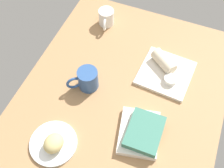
{
  "coord_description": "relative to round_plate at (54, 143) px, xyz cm",
  "views": [
    {
      "loc": [
        60.28,
        18.91,
        109.83
      ],
      "look_at": [
        -0.45,
        -5.48,
        7.0
      ],
      "focal_mm": 43.26,
      "sensor_mm": 36.0,
      "label": 1
    }
  ],
  "objects": [
    {
      "name": "sauce_cup",
      "position": [
        -46.12,
        35.81,
        2.33
      ],
      "size": [
        5.94,
        5.94,
        2.68
      ],
      "color": "silver",
      "rests_on": "square_plate"
    },
    {
      "name": "breakfast_wrap",
      "position": [
        -53.91,
        30.22,
        3.83
      ],
      "size": [
        12.27,
        13.82,
        5.87
      ],
      "primitive_type": "cylinder",
      "rotation": [
        1.57,
        0.0,
        5.66
      ],
      "color": "beige",
      "rests_on": "square_plate"
    },
    {
      "name": "dining_table",
      "position": [
        -33.48,
        17.42,
        -2.7
      ],
      "size": [
        110.0,
        90.0,
        4.0
      ],
      "primitive_type": "cube",
      "color": "#9E754C",
      "rests_on": "ground"
    },
    {
      "name": "scone_pastry",
      "position": [
        0.94,
        1.36,
        3.79
      ],
      "size": [
        9.77,
        8.82,
        6.18
      ],
      "primitive_type": "ellipsoid",
      "rotation": [
        0.0,
        0.0,
        2.98
      ],
      "color": "tan",
      "rests_on": "round_plate"
    },
    {
      "name": "book_stack",
      "position": [
        -16.88,
        31.68,
        2.17
      ],
      "size": [
        23.33,
        19.85,
        6.25
      ],
      "color": "silver",
      "rests_on": "dining_table"
    },
    {
      "name": "coffee_mug",
      "position": [
        -30.74,
        1.2,
        4.62
      ],
      "size": [
        11.53,
        12.59,
        10.42
      ],
      "color": "#2D518C",
      "rests_on": "dining_table"
    },
    {
      "name": "round_plate",
      "position": [
        0.0,
        0.0,
        0.0
      ],
      "size": [
        19.33,
        19.33,
        1.4
      ],
      "primitive_type": "cylinder",
      "color": "white",
      "rests_on": "dining_table"
    },
    {
      "name": "square_plate",
      "position": [
        -50.45,
        32.7,
        0.1
      ],
      "size": [
        25.22,
        25.22,
        1.6
      ],
      "primitive_type": "cube",
      "rotation": [
        0.0,
        0.0,
        -0.07
      ],
      "color": "silver",
      "rests_on": "dining_table"
    },
    {
      "name": "second_mug",
      "position": [
        -70.63,
        -6.12,
        3.75
      ],
      "size": [
        12.6,
        8.09,
        8.7
      ],
      "color": "white",
      "rests_on": "dining_table"
    }
  ]
}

